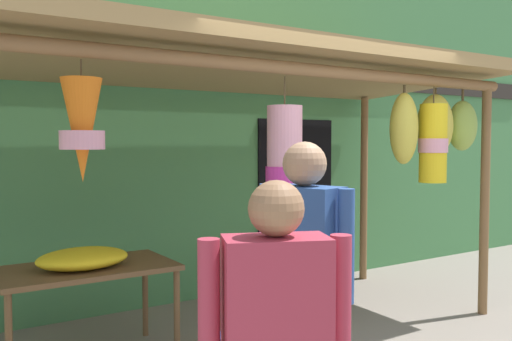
{
  "coord_description": "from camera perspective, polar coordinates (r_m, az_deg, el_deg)",
  "views": [
    {
      "loc": [
        -2.84,
        -3.18,
        1.73
      ],
      "look_at": [
        -0.08,
        1.06,
        1.47
      ],
      "focal_mm": 38.84,
      "sensor_mm": 36.0,
      "label": 1
    }
  ],
  "objects": [
    {
      "name": "wicker_basket_by_table",
      "position": [
        4.8,
        -2.7,
        -16.95
      ],
      "size": [
        0.45,
        0.45,
        0.18
      ],
      "primitive_type": "cylinder",
      "color": "brown",
      "rests_on": "ground_plane"
    },
    {
      "name": "market_stall_canopy",
      "position": [
        4.88,
        0.05,
        8.89
      ],
      "size": [
        5.26,
        2.21,
        2.52
      ],
      "color": "brown",
      "rests_on": "ground_plane"
    },
    {
      "name": "display_table",
      "position": [
        4.57,
        -17.1,
        -10.36
      ],
      "size": [
        1.33,
        0.76,
        0.76
      ],
      "color": "brown",
      "rests_on": "ground_plane"
    },
    {
      "name": "folding_chair",
      "position": [
        3.81,
        0.66,
        -15.77
      ],
      "size": [
        0.56,
        0.56,
        0.84
      ],
      "color": "#2347A8",
      "rests_on": "ground_plane"
    },
    {
      "name": "shopper_by_bananas",
      "position": [
        3.0,
        4.97,
        -10.54
      ],
      "size": [
        0.33,
        0.57,
        1.73
      ],
      "color": "orange",
      "rests_on": "ground_plane"
    },
    {
      "name": "shop_facade",
      "position": [
        6.21,
        -5.73,
        5.94
      ],
      "size": [
        12.94,
        0.29,
        4.11
      ],
      "color": "#47844C",
      "rests_on": "ground_plane"
    },
    {
      "name": "flower_heap_on_table",
      "position": [
        4.45,
        -17.21,
        -8.62
      ],
      "size": [
        0.69,
        0.48,
        0.16
      ],
      "color": "yellow",
      "rests_on": "display_table"
    }
  ]
}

